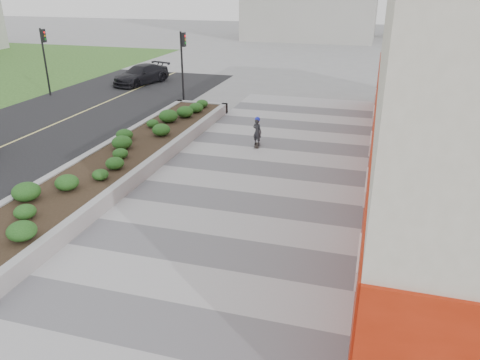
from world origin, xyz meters
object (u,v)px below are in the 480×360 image
object	(u,v)px
planter	(124,155)
traffic_signal_near	(183,57)
car_dark	(141,75)
traffic_signal_far	(45,52)
skateboarder	(257,132)

from	to	relation	value
planter	traffic_signal_near	xyz separation A→B (m)	(-1.73, 10.50, 2.34)
traffic_signal_near	car_dark	bearing A→B (deg)	139.23
traffic_signal_near	car_dark	distance (m)	7.20
traffic_signal_near	traffic_signal_far	distance (m)	9.21
traffic_signal_far	skateboarder	distance (m)	16.81
traffic_signal_far	car_dark	world-z (taller)	traffic_signal_far
planter	traffic_signal_far	size ratio (longest dim) A/B	4.29
car_dark	traffic_signal_far	bearing A→B (deg)	-112.23
traffic_signal_near	traffic_signal_far	xyz separation A→B (m)	(-9.20, -0.50, 0.00)
planter	traffic_signal_far	distance (m)	15.00
traffic_signal_far	skateboarder	world-z (taller)	traffic_signal_far
planter	car_dark	world-z (taller)	car_dark
traffic_signal_near	car_dark	size ratio (longest dim) A/B	0.90
planter	traffic_signal_far	bearing A→B (deg)	137.54
traffic_signal_near	skateboarder	size ratio (longest dim) A/B	3.05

